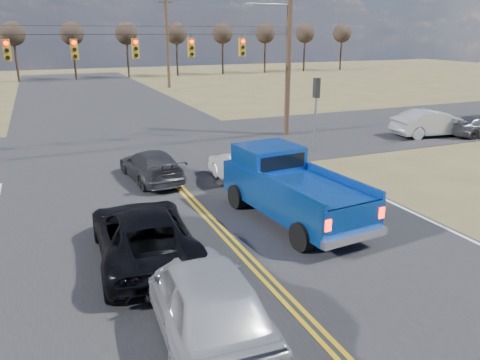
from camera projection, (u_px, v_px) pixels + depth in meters
name	position (u px, v px, depth m)	size (l,w,h in m)	color
ground	(318.00, 334.00, 9.94)	(160.00, 160.00, 0.00)	brown
road_main	(184.00, 192.00, 18.70)	(14.00, 120.00, 0.02)	#28282B
road_cross	(142.00, 148.00, 25.71)	(120.00, 12.00, 0.02)	#28282B
signal_gantry	(146.00, 53.00, 24.18)	(19.60, 4.83, 10.00)	#473323
utility_poles	(139.00, 51.00, 23.25)	(19.60, 58.32, 10.00)	#473323
treeline	(109.00, 38.00, 31.84)	(87.00, 117.80, 7.40)	#33261C
pickup_truck	(290.00, 188.00, 15.70)	(2.91, 6.30, 2.30)	black
silver_suv	(204.00, 296.00, 9.72)	(2.07, 5.13, 1.75)	#AEB0B7
black_suv	(144.00, 234.00, 12.97)	(2.54, 5.51, 1.53)	black
white_car_queue	(241.00, 168.00, 19.42)	(1.50, 4.30, 1.42)	silver
dgrey_car_queue	(151.00, 166.00, 20.01)	(1.84, 4.52, 1.31)	#333338
cross_car_east_near	(432.00, 123.00, 28.47)	(4.96, 1.73, 1.64)	#A4A7AC
cross_car_east_far	(480.00, 126.00, 28.52)	(4.29, 1.74, 1.24)	#39393E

